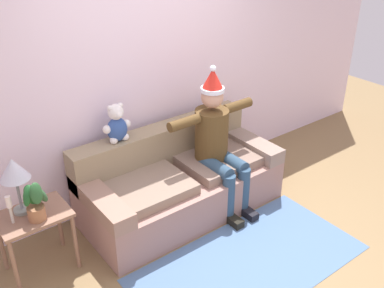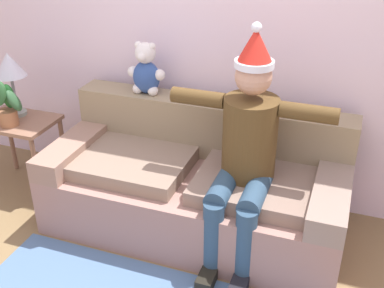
{
  "view_description": "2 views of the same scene",
  "coord_description": "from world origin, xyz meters",
  "px_view_note": "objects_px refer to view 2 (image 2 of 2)",
  "views": [
    {
      "loc": [
        -2.22,
        -2.12,
        2.81
      ],
      "look_at": [
        0.02,
        0.81,
        0.83
      ],
      "focal_mm": 41.53,
      "sensor_mm": 36.0,
      "label": 1
    },
    {
      "loc": [
        0.92,
        -1.67,
        2.14
      ],
      "look_at": [
        -0.0,
        0.89,
        0.69
      ],
      "focal_mm": 44.86,
      "sensor_mm": 36.0,
      "label": 2
    }
  ],
  "objects_px": {
    "person_seated": "(246,148)",
    "potted_plant": "(6,104)",
    "teddy_bear": "(146,71)",
    "couch": "(198,184)",
    "side_table": "(19,131)",
    "table_lamp": "(9,68)"
  },
  "relations": [
    {
      "from": "couch",
      "to": "table_lamp",
      "type": "distance_m",
      "value": 1.66
    },
    {
      "from": "person_seated",
      "to": "teddy_bear",
      "type": "relative_size",
      "value": 3.93
    },
    {
      "from": "couch",
      "to": "teddy_bear",
      "type": "xyz_separation_m",
      "value": [
        -0.5,
        0.29,
        0.68
      ]
    },
    {
      "from": "teddy_bear",
      "to": "side_table",
      "type": "xyz_separation_m",
      "value": [
        -0.98,
        -0.29,
        -0.51
      ]
    },
    {
      "from": "side_table",
      "to": "table_lamp",
      "type": "xyz_separation_m",
      "value": [
        -0.05,
        0.08,
        0.48
      ]
    },
    {
      "from": "couch",
      "to": "potted_plant",
      "type": "xyz_separation_m",
      "value": [
        -1.46,
        -0.09,
        0.43
      ]
    },
    {
      "from": "side_table",
      "to": "couch",
      "type": "bearing_deg",
      "value": 0.0
    },
    {
      "from": "side_table",
      "to": "person_seated",
      "type": "bearing_deg",
      "value": -5.19
    },
    {
      "from": "potted_plant",
      "to": "person_seated",
      "type": "bearing_deg",
      "value": -2.35
    },
    {
      "from": "person_seated",
      "to": "teddy_bear",
      "type": "distance_m",
      "value": 1.0
    },
    {
      "from": "person_seated",
      "to": "teddy_bear",
      "type": "height_order",
      "value": "person_seated"
    },
    {
      "from": "couch",
      "to": "potted_plant",
      "type": "bearing_deg",
      "value": -176.38
    },
    {
      "from": "teddy_bear",
      "to": "potted_plant",
      "type": "height_order",
      "value": "teddy_bear"
    },
    {
      "from": "table_lamp",
      "to": "side_table",
      "type": "bearing_deg",
      "value": -58.79
    },
    {
      "from": "teddy_bear",
      "to": "person_seated",
      "type": "bearing_deg",
      "value": -27.75
    },
    {
      "from": "potted_plant",
      "to": "couch",
      "type": "bearing_deg",
      "value": 3.62
    },
    {
      "from": "person_seated",
      "to": "potted_plant",
      "type": "bearing_deg",
      "value": 177.65
    },
    {
      "from": "potted_plant",
      "to": "table_lamp",
      "type": "bearing_deg",
      "value": 111.1
    },
    {
      "from": "couch",
      "to": "table_lamp",
      "type": "relative_size",
      "value": 4.04
    },
    {
      "from": "side_table",
      "to": "potted_plant",
      "type": "height_order",
      "value": "potted_plant"
    },
    {
      "from": "teddy_bear",
      "to": "side_table",
      "type": "height_order",
      "value": "teddy_bear"
    },
    {
      "from": "person_seated",
      "to": "table_lamp",
      "type": "distance_m",
      "value": 1.92
    }
  ]
}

